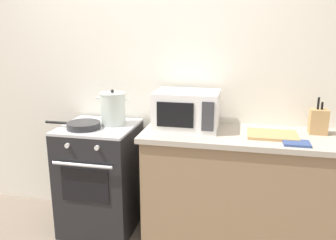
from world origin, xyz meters
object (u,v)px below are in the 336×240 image
(stove, at_px, (101,177))
(microwave, at_px, (187,110))
(cutting_board, at_px, (272,135))
(knife_block, at_px, (318,121))
(stock_pot, at_px, (113,109))
(oven_mitt, at_px, (297,143))
(frying_pan, at_px, (83,125))

(stove, bearing_deg, microwave, 6.21)
(cutting_board, xyz_separation_m, knife_block, (0.34, 0.14, 0.09))
(microwave, relative_size, knife_block, 1.78)
(stove, xyz_separation_m, cutting_board, (1.39, 0.00, 0.47))
(stove, relative_size, knife_block, 3.28)
(stock_pot, relative_size, knife_block, 1.05)
(cutting_board, xyz_separation_m, oven_mitt, (0.15, -0.16, -0.00))
(cutting_board, bearing_deg, stove, -179.95)
(microwave, relative_size, oven_mitt, 2.78)
(stock_pot, xyz_separation_m, oven_mitt, (1.42, -0.22, -0.13))
(cutting_board, height_order, oven_mitt, cutting_board)
(cutting_board, relative_size, oven_mitt, 2.00)
(stock_pot, relative_size, oven_mitt, 1.64)
(frying_pan, height_order, microwave, microwave)
(stove, height_order, knife_block, knife_block)
(frying_pan, distance_m, cutting_board, 1.47)
(oven_mitt, bearing_deg, stove, 174.10)
(stock_pot, xyz_separation_m, cutting_board, (1.27, -0.06, -0.12))
(stove, xyz_separation_m, microwave, (0.73, 0.08, 0.61))
(microwave, distance_m, knife_block, 1.00)
(microwave, xyz_separation_m, oven_mitt, (0.81, -0.24, -0.14))
(frying_pan, distance_m, knife_block, 1.83)
(microwave, distance_m, oven_mitt, 0.86)
(stock_pot, xyz_separation_m, microwave, (0.62, 0.02, 0.02))
(stove, distance_m, knife_block, 1.82)
(frying_pan, height_order, oven_mitt, frying_pan)
(microwave, relative_size, cutting_board, 1.39)
(stock_pot, distance_m, oven_mitt, 1.45)
(frying_pan, bearing_deg, oven_mitt, -1.95)
(frying_pan, xyz_separation_m, cutting_board, (1.47, 0.10, -0.02))
(stock_pot, bearing_deg, microwave, 1.59)
(oven_mitt, bearing_deg, frying_pan, 178.05)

